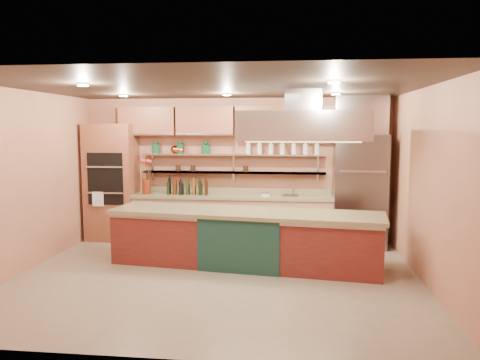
# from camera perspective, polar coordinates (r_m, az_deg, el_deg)

# --- Properties ---
(floor) EXTENTS (6.00, 5.00, 0.02)m
(floor) POSITION_cam_1_polar(r_m,az_deg,el_deg) (7.13, -2.91, -11.86)
(floor) COLOR gray
(floor) RESTS_ON ground
(ceiling) EXTENTS (6.00, 5.00, 0.02)m
(ceiling) POSITION_cam_1_polar(r_m,az_deg,el_deg) (6.80, -3.05, 11.26)
(ceiling) COLOR black
(ceiling) RESTS_ON wall_back
(wall_back) EXTENTS (6.00, 0.04, 2.80)m
(wall_back) POSITION_cam_1_polar(r_m,az_deg,el_deg) (9.28, -0.45, 1.30)
(wall_back) COLOR #AF6F53
(wall_back) RESTS_ON floor
(wall_front) EXTENTS (6.00, 0.04, 2.80)m
(wall_front) POSITION_cam_1_polar(r_m,az_deg,el_deg) (4.40, -8.33, -4.41)
(wall_front) COLOR #AF6F53
(wall_front) RESTS_ON floor
(wall_left) EXTENTS (0.04, 5.00, 2.80)m
(wall_left) POSITION_cam_1_polar(r_m,az_deg,el_deg) (7.89, -25.01, -0.19)
(wall_left) COLOR #AF6F53
(wall_left) RESTS_ON floor
(wall_right) EXTENTS (0.04, 5.00, 2.80)m
(wall_right) POSITION_cam_1_polar(r_m,az_deg,el_deg) (6.99, 22.07, -0.83)
(wall_right) COLOR #AF6F53
(wall_right) RESTS_ON floor
(oven_stack) EXTENTS (0.95, 0.64, 2.30)m
(oven_stack) POSITION_cam_1_polar(r_m,az_deg,el_deg) (9.61, -15.35, -0.25)
(oven_stack) COLOR brown
(oven_stack) RESTS_ON floor
(refrigerator) EXTENTS (0.95, 0.72, 2.10)m
(refrigerator) POSITION_cam_1_polar(r_m,az_deg,el_deg) (8.98, 14.32, -1.31)
(refrigerator) COLOR slate
(refrigerator) RESTS_ON floor
(back_counter) EXTENTS (3.84, 0.64, 0.93)m
(back_counter) POSITION_cam_1_polar(r_m,az_deg,el_deg) (9.13, -0.99, -4.72)
(back_counter) COLOR #A17A60
(back_counter) RESTS_ON floor
(wall_shelf_lower) EXTENTS (3.60, 0.26, 0.03)m
(wall_shelf_lower) POSITION_cam_1_polar(r_m,az_deg,el_deg) (9.17, -0.86, 0.92)
(wall_shelf_lower) COLOR #B8BABF
(wall_shelf_lower) RESTS_ON wall_back
(wall_shelf_upper) EXTENTS (3.60, 0.26, 0.03)m
(wall_shelf_upper) POSITION_cam_1_polar(r_m,az_deg,el_deg) (9.14, -0.86, 3.11)
(wall_shelf_upper) COLOR #B8BABF
(wall_shelf_upper) RESTS_ON wall_back
(upper_cabinets) EXTENTS (4.60, 0.36, 0.55)m
(upper_cabinets) POSITION_cam_1_polar(r_m,az_deg,el_deg) (9.07, -0.60, 7.19)
(upper_cabinets) COLOR brown
(upper_cabinets) RESTS_ON wall_back
(range_hood) EXTENTS (2.00, 1.00, 0.45)m
(range_hood) POSITION_cam_1_polar(r_m,az_deg,el_deg) (7.36, 7.63, 6.55)
(range_hood) COLOR #B8BABF
(range_hood) RESTS_ON ceiling
(ceiling_downlights) EXTENTS (4.00, 2.80, 0.02)m
(ceiling_downlights) POSITION_cam_1_polar(r_m,az_deg,el_deg) (6.99, -2.77, 10.88)
(ceiling_downlights) COLOR #FFE5A5
(ceiling_downlights) RESTS_ON ceiling
(island) EXTENTS (4.36, 1.47, 0.89)m
(island) POSITION_cam_1_polar(r_m,az_deg,el_deg) (7.61, 0.59, -7.10)
(island) COLOR maroon
(island) RESTS_ON floor
(flower_vase) EXTENTS (0.19, 0.19, 0.29)m
(flower_vase) POSITION_cam_1_polar(r_m,az_deg,el_deg) (9.35, -11.34, -0.79)
(flower_vase) COLOR #611D0E
(flower_vase) RESTS_ON back_counter
(oil_bottle_cluster) EXTENTS (0.90, 0.58, 0.28)m
(oil_bottle_cluster) POSITION_cam_1_polar(r_m,az_deg,el_deg) (9.13, -6.40, -0.90)
(oil_bottle_cluster) COLOR black
(oil_bottle_cluster) RESTS_ON back_counter
(kitchen_scale) EXTENTS (0.18, 0.15, 0.08)m
(kitchen_scale) POSITION_cam_1_polar(r_m,az_deg,el_deg) (8.93, 3.17, -1.67)
(kitchen_scale) COLOR silver
(kitchen_scale) RESTS_ON back_counter
(bar_faucet) EXTENTS (0.03, 0.03, 0.20)m
(bar_faucet) POSITION_cam_1_polar(r_m,az_deg,el_deg) (9.01, 6.50, -1.26)
(bar_faucet) COLOR silver
(bar_faucet) RESTS_ON back_counter
(copper_kettle) EXTENTS (0.21, 0.21, 0.16)m
(copper_kettle) POSITION_cam_1_polar(r_m,az_deg,el_deg) (9.35, -7.86, 3.71)
(copper_kettle) COLOR #BE472C
(copper_kettle) RESTS_ON wall_shelf_upper
(green_canister) EXTENTS (0.15, 0.15, 0.16)m
(green_canister) POSITION_cam_1_polar(r_m,az_deg,el_deg) (9.21, -4.01, 3.71)
(green_canister) COLOR #0E4324
(green_canister) RESTS_ON wall_shelf_upper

